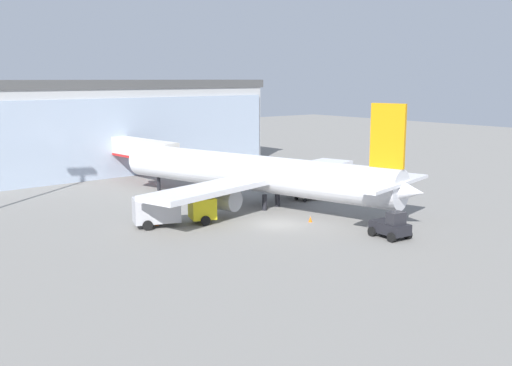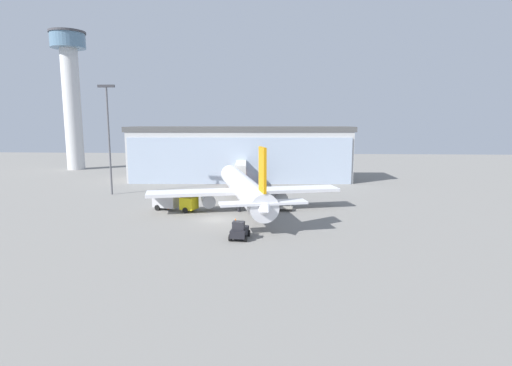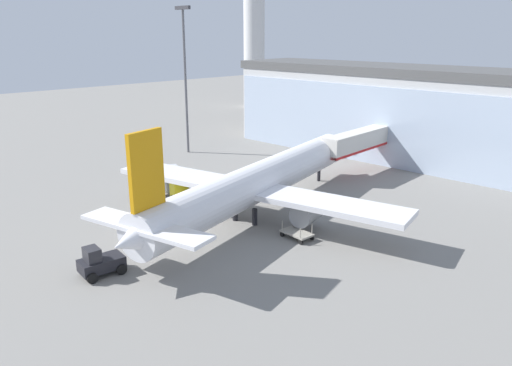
# 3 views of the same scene
# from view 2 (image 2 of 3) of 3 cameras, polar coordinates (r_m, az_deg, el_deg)

# --- Properties ---
(ground) EXTENTS (240.00, 240.00, 0.00)m
(ground) POSITION_cam_2_polar(r_m,az_deg,el_deg) (58.38, -5.87, -5.21)
(ground) COLOR gray
(terminal_building) EXTENTS (53.11, 14.84, 12.87)m
(terminal_building) POSITION_cam_2_polar(r_m,az_deg,el_deg) (95.90, -2.21, 4.22)
(terminal_building) COLOR #B6B6B6
(terminal_building) RESTS_ON ground
(jet_bridge) EXTENTS (3.36, 14.68, 5.49)m
(jet_bridge) POSITION_cam_2_polar(r_m,az_deg,el_deg) (85.23, -2.15, 2.08)
(jet_bridge) COLOR beige
(jet_bridge) RESTS_ON ground
(control_tower) EXTENTS (9.98, 9.98, 39.21)m
(control_tower) POSITION_cam_2_polar(r_m,az_deg,el_deg) (129.62, -24.93, 12.36)
(control_tower) COLOR silver
(control_tower) RESTS_ON ground
(apron_light_mast) EXTENTS (3.20, 0.40, 20.87)m
(apron_light_mast) POSITION_cam_2_polar(r_m,az_deg,el_deg) (81.53, -20.31, 6.95)
(apron_light_mast) COLOR #59595E
(apron_light_mast) RESTS_ON ground
(airplane) EXTENTS (30.69, 36.61, 10.94)m
(airplane) POSITION_cam_2_polar(r_m,az_deg,el_deg) (64.59, -1.75, -0.73)
(airplane) COLOR silver
(airplane) RESTS_ON ground
(catering_truck) EXTENTS (7.62, 4.45, 2.65)m
(catering_truck) POSITION_cam_2_polar(r_m,az_deg,el_deg) (65.01, -11.69, -2.58)
(catering_truck) COLOR yellow
(catering_truck) RESTS_ON ground
(baggage_cart) EXTENTS (2.86, 1.71, 1.50)m
(baggage_cart) POSITION_cam_2_polar(r_m,az_deg,el_deg) (63.72, 3.98, -3.53)
(baggage_cart) COLOR #9E998C
(baggage_cart) RESTS_ON ground
(pushback_tug) EXTENTS (2.42, 3.35, 2.30)m
(pushback_tug) POSITION_cam_2_polar(r_m,az_deg,el_deg) (48.53, -2.39, -6.89)
(pushback_tug) COLOR black
(pushback_tug) RESTS_ON ground
(safety_cone_nose) EXTENTS (0.36, 0.36, 0.55)m
(safety_cone_nose) POSITION_cam_2_polar(r_m,az_deg,el_deg) (56.75, -2.95, -5.30)
(safety_cone_nose) COLOR orange
(safety_cone_nose) RESTS_ON ground
(safety_cone_wingtip) EXTENTS (0.36, 0.36, 0.55)m
(safety_cone_wingtip) POSITION_cam_2_polar(r_m,az_deg,el_deg) (66.29, -12.41, -3.43)
(safety_cone_wingtip) COLOR orange
(safety_cone_wingtip) RESTS_ON ground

